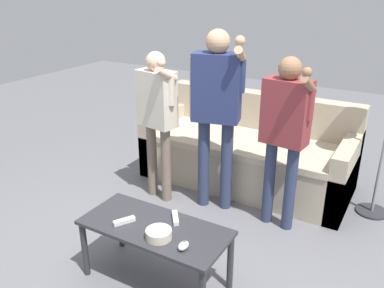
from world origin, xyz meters
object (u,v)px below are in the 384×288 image
coffee_table (155,234)px  game_remote_wand_near (175,218)px  couch (248,153)px  player_left (157,110)px  snack_bowl (159,234)px  game_remote_wand_far (124,221)px  player_right (285,125)px  player_center (217,101)px  game_remote_nunchuk (183,246)px

coffee_table → game_remote_wand_near: 0.17m
couch → player_left: 1.12m
snack_bowl → game_remote_wand_far: bearing=175.5°
coffee_table → player_left: player_left is taller
player_right → game_remote_wand_far: bearing=-120.0°
coffee_table → snack_bowl: (0.10, -0.10, 0.09)m
couch → player_center: 0.95m
snack_bowl → couch: bearing=95.1°
couch → player_right: player_right is taller
player_center → player_right: 0.62m
player_right → game_remote_wand_far: player_right is taller
game_remote_wand_far → snack_bowl: bearing=-4.5°
player_center → game_remote_wand_near: player_center is taller
game_remote_wand_near → couch: bearing=95.1°
coffee_table → snack_bowl: snack_bowl is taller
player_center → snack_bowl: bearing=-79.5°
coffee_table → player_left: bearing=123.4°
coffee_table → player_right: bearing=66.4°
couch → game_remote_nunchuk: couch is taller
game_remote_nunchuk → player_left: 1.53m
game_remote_wand_near → player_right: bearing=67.4°
player_left → player_right: size_ratio=0.97×
game_remote_nunchuk → game_remote_wand_near: 0.33m
game_remote_nunchuk → player_right: 1.32m
couch → player_center: player_center is taller
player_left → player_right: (1.15, 0.11, 0.03)m
player_center → couch: bearing=84.6°
snack_bowl → game_remote_nunchuk: bearing=-5.2°
snack_bowl → game_remote_nunchuk: (0.19, -0.02, -0.01)m
game_remote_wand_far → couch: bearing=85.9°
player_left → player_center: size_ratio=0.87×
game_remote_nunchuk → player_center: 1.42m
snack_bowl → player_left: 1.40m
couch → snack_bowl: bearing=-84.9°
player_center → game_remote_nunchuk: bearing=-71.2°
coffee_table → player_right: player_right is taller
player_left → game_remote_wand_far: (0.46, -1.08, -0.42)m
couch → coffee_table: size_ratio=2.06×
player_center → game_remote_wand_near: size_ratio=11.17×
player_center → game_remote_wand_far: 1.32m
game_remote_nunchuk → player_left: size_ratio=0.06×
snack_bowl → game_remote_wand_near: size_ratio=1.15×
game_remote_wand_far → coffee_table: bearing=20.5°
couch → player_left: bearing=-128.3°
game_remote_wand_near → game_remote_nunchuk: bearing=-48.9°
snack_bowl → player_center: size_ratio=0.10×
player_right → couch: bearing=130.8°
game_remote_nunchuk → player_center: bearing=108.8°
couch → coffee_table: (0.06, -1.76, 0.08)m
coffee_table → couch: bearing=92.1°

